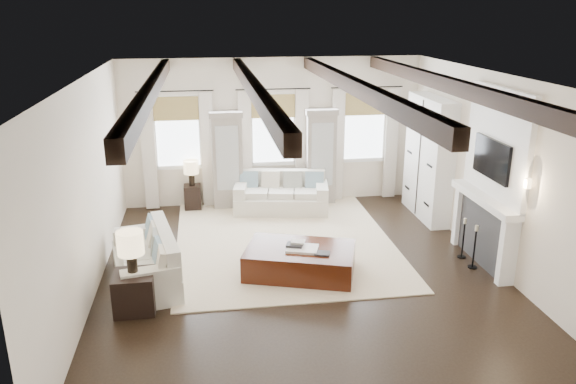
{
  "coord_description": "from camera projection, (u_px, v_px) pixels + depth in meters",
  "views": [
    {
      "loc": [
        -1.48,
        -8.24,
        4.18
      ],
      "look_at": [
        -0.1,
        0.88,
        1.15
      ],
      "focal_mm": 35.0,
      "sensor_mm": 36.0,
      "label": 1
    }
  ],
  "objects": [
    {
      "name": "candlestick_far",
      "position": [
        463.0,
        241.0,
        9.79
      ],
      "size": [
        0.15,
        0.15,
        0.73
      ],
      "color": "black",
      "rests_on": "ground"
    },
    {
      "name": "sofa_back",
      "position": [
        281.0,
        196.0,
        12.06
      ],
      "size": [
        2.1,
        1.22,
        0.85
      ],
      "color": "silver",
      "rests_on": "ground"
    },
    {
      "name": "ottoman",
      "position": [
        300.0,
        261.0,
        9.21
      ],
      "size": [
        2.0,
        1.58,
        0.46
      ],
      "primitive_type": "cube",
      "rotation": [
        0.0,
        0.0,
        -0.32
      ],
      "color": "black",
      "rests_on": "ground"
    },
    {
      "name": "area_rug",
      "position": [
        284.0,
        241.0,
        10.54
      ],
      "size": [
        3.98,
        4.73,
        0.02
      ],
      "primitive_type": "cube",
      "color": "beige",
      "rests_on": "ground"
    },
    {
      "name": "lamp_front",
      "position": [
        130.0,
        246.0,
        7.86
      ],
      "size": [
        0.38,
        0.38,
        0.65
      ],
      "color": "black",
      "rests_on": "side_table_front"
    },
    {
      "name": "tray",
      "position": [
        302.0,
        249.0,
        9.07
      ],
      "size": [
        0.59,
        0.52,
        0.04
      ],
      "primitive_type": "cube",
      "rotation": [
        0.0,
        0.0,
        -0.32
      ],
      "color": "white",
      "rests_on": "ottoman"
    },
    {
      "name": "side_table_back",
      "position": [
        193.0,
        197.0,
        12.19
      ],
      "size": [
        0.36,
        0.36,
        0.54
      ],
      "primitive_type": "cube",
      "color": "black",
      "rests_on": "ground"
    },
    {
      "name": "book_loose",
      "position": [
        322.0,
        253.0,
        8.9
      ],
      "size": [
        0.28,
        0.25,
        0.03
      ],
      "primitive_type": "cube",
      "rotation": [
        0.0,
        0.0,
        -0.32
      ],
      "color": "#262628",
      "rests_on": "ottoman"
    },
    {
      "name": "candlestick_near",
      "position": [
        474.0,
        250.0,
        9.4
      ],
      "size": [
        0.16,
        0.16,
        0.77
      ],
      "color": "black",
      "rests_on": "ground"
    },
    {
      "name": "ground",
      "position": [
        302.0,
        274.0,
        9.25
      ],
      "size": [
        7.5,
        7.5,
        0.0
      ],
      "primitive_type": "plane",
      "color": "black",
      "rests_on": "ground"
    },
    {
      "name": "side_table_front",
      "position": [
        135.0,
        292.0,
        8.08
      ],
      "size": [
        0.58,
        0.58,
        0.58
      ],
      "primitive_type": "cube",
      "color": "black",
      "rests_on": "ground"
    },
    {
      "name": "room_shell",
      "position": [
        337.0,
        149.0,
        9.61
      ],
      "size": [
        6.54,
        7.54,
        3.22
      ],
      "color": "white",
      "rests_on": "ground"
    },
    {
      "name": "lamp_back",
      "position": [
        191.0,
        169.0,
        11.99
      ],
      "size": [
        0.32,
        0.32,
        0.55
      ],
      "color": "black",
      "rests_on": "side_table_back"
    },
    {
      "name": "book_lower",
      "position": [
        295.0,
        245.0,
        9.12
      ],
      "size": [
        0.31,
        0.27,
        0.04
      ],
      "primitive_type": "cube",
      "rotation": [
        0.0,
        0.0,
        -0.32
      ],
      "color": "#262628",
      "rests_on": "tray"
    },
    {
      "name": "sofa_left",
      "position": [
        149.0,
        262.0,
        8.93
      ],
      "size": [
        1.26,
        2.1,
        0.84
      ],
      "color": "silver",
      "rests_on": "ground"
    },
    {
      "name": "book_upper",
      "position": [
        298.0,
        242.0,
        9.15
      ],
      "size": [
        0.26,
        0.23,
        0.03
      ],
      "primitive_type": "cube",
      "rotation": [
        0.0,
        0.0,
        -0.32
      ],
      "color": "beige",
      "rests_on": "book_lower"
    }
  ]
}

